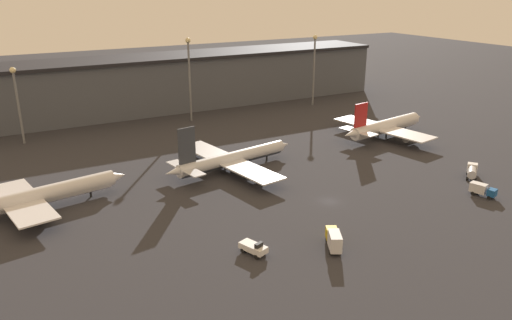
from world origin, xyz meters
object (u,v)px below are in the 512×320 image
at_px(service_vehicle_0, 334,239).
at_px(service_vehicle_3, 482,189).
at_px(airplane_2, 385,127).
at_px(service_vehicle_2, 254,248).
at_px(airplane_0, 28,199).
at_px(airplane_1, 231,159).
at_px(service_vehicle_1, 472,171).

relative_size(service_vehicle_0, service_vehicle_3, 1.17).
relative_size(airplane_2, service_vehicle_2, 6.63).
relative_size(airplane_0, airplane_2, 1.15).
bearing_deg(airplane_0, service_vehicle_2, -58.52).
bearing_deg(service_vehicle_0, service_vehicle_3, -57.88).
bearing_deg(service_vehicle_2, airplane_1, 139.27).
xyz_separation_m(airplane_0, airplane_2, (104.95, 5.77, 0.24)).
height_order(airplane_2, service_vehicle_1, airplane_2).
bearing_deg(service_vehicle_3, airplane_1, -152.23).
height_order(airplane_2, service_vehicle_3, airplane_2).
height_order(service_vehicle_0, service_vehicle_1, service_vehicle_0).
height_order(service_vehicle_1, service_vehicle_3, service_vehicle_1).
height_order(airplane_2, service_vehicle_0, airplane_2).
relative_size(airplane_0, service_vehicle_3, 7.18).
height_order(service_vehicle_0, service_vehicle_2, service_vehicle_0).
bearing_deg(airplane_1, service_vehicle_1, -43.98).
xyz_separation_m(service_vehicle_1, service_vehicle_3, (-7.68, -8.95, -0.09)).
relative_size(airplane_0, service_vehicle_0, 6.12).
height_order(airplane_0, service_vehicle_1, airplane_0).
xyz_separation_m(airplane_0, service_vehicle_1, (99.90, -31.57, -1.50)).
xyz_separation_m(airplane_0, service_vehicle_0, (47.46, -43.72, -1.20)).
xyz_separation_m(service_vehicle_1, service_vehicle_2, (-66.23, -6.62, -0.47)).
distance_m(service_vehicle_0, service_vehicle_1, 53.83).
height_order(airplane_1, service_vehicle_3, airplane_1).
bearing_deg(service_vehicle_3, airplane_2, 147.53).
height_order(airplane_1, service_vehicle_2, airplane_1).
distance_m(airplane_0, airplane_2, 105.11).
bearing_deg(service_vehicle_0, service_vehicle_1, -48.92).
height_order(airplane_1, service_vehicle_1, airplane_1).
xyz_separation_m(service_vehicle_0, service_vehicle_1, (52.44, 12.14, -0.30)).
height_order(airplane_0, service_vehicle_3, airplane_0).
height_order(service_vehicle_1, service_vehicle_2, service_vehicle_1).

